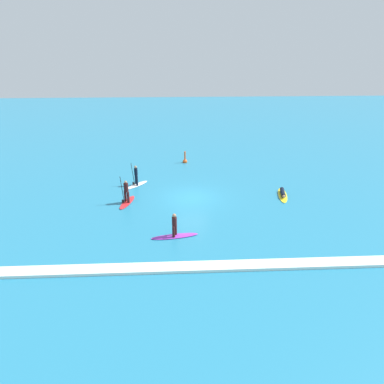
{
  "coord_description": "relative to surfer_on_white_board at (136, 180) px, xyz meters",
  "views": [
    {
      "loc": [
        -1.29,
        -25.59,
        11.43
      ],
      "look_at": [
        0.0,
        0.0,
        0.5
      ],
      "focal_mm": 32.14,
      "sensor_mm": 36.0,
      "label": 1
    }
  ],
  "objects": [
    {
      "name": "marker_buoy",
      "position": [
        4.49,
        6.25,
        -0.29
      ],
      "size": [
        0.48,
        0.48,
        1.34
      ],
      "color": "#E55119",
      "rests_on": "ground_plane"
    },
    {
      "name": "surfer_on_yellow_board",
      "position": [
        12.3,
        -2.85,
        -0.35
      ],
      "size": [
        1.3,
        3.21,
        0.43
      ],
      "rotation": [
        0.0,
        0.0,
        4.52
      ],
      "color": "yellow",
      "rests_on": "ground_plane"
    },
    {
      "name": "wave_crest",
      "position": [
        4.78,
        -12.6,
        -0.42
      ],
      "size": [
        22.5,
        0.9,
        0.18
      ],
      "primitive_type": "cube",
      "color": "white",
      "rests_on": "ground_plane"
    },
    {
      "name": "surfer_on_white_board",
      "position": [
        0.0,
        0.0,
        0.0
      ],
      "size": [
        2.13,
        2.37,
        2.08
      ],
      "rotation": [
        0.0,
        0.0,
        4.01
      ],
      "color": "white",
      "rests_on": "ground_plane"
    },
    {
      "name": "ground_plane",
      "position": [
        4.78,
        -2.92,
        -0.51
      ],
      "size": [
        120.0,
        120.0,
        0.0
      ],
      "primitive_type": "plane",
      "color": "teal",
      "rests_on": "ground"
    },
    {
      "name": "surfer_on_red_board",
      "position": [
        -0.39,
        -3.68,
        0.03
      ],
      "size": [
        1.3,
        2.7,
        2.26
      ],
      "rotation": [
        0.0,
        0.0,
        4.45
      ],
      "color": "red",
      "rests_on": "ground_plane"
    },
    {
      "name": "surfer_on_purple_board",
      "position": [
        3.34,
        -9.09,
        -0.09
      ],
      "size": [
        3.13,
        1.09,
        1.67
      ],
      "rotation": [
        0.0,
        0.0,
        3.3
      ],
      "color": "purple",
      "rests_on": "ground_plane"
    }
  ]
}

